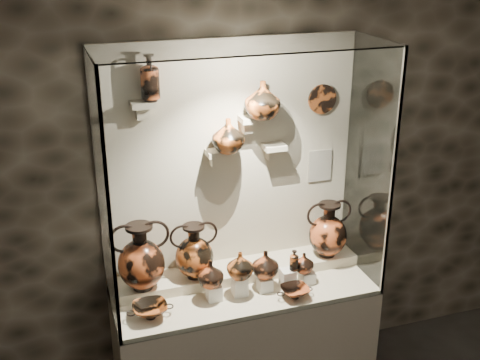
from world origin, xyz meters
name	(u,v)px	position (x,y,z in m)	size (l,w,h in m)	color
wall_back	(229,162)	(0.00, 2.50, 1.60)	(5.00, 0.02, 3.20)	black
plinth	(244,343)	(0.00, 2.18, 0.40)	(1.70, 0.60, 0.80)	#BEB299
front_tier	(244,291)	(0.00, 2.18, 0.82)	(1.68, 0.58, 0.03)	beige
rear_tier	(236,273)	(0.00, 2.35, 0.85)	(1.70, 0.25, 0.10)	beige
back_panel	(229,162)	(0.00, 2.50, 1.60)	(1.70, 0.03, 1.60)	#BEB299
glass_front	(262,198)	(0.00, 1.88, 1.60)	(1.70, 0.01, 1.60)	white
glass_left	(102,197)	(-0.85, 2.18, 1.60)	(0.01, 0.60, 1.60)	white
glass_right	(369,164)	(0.85, 2.18, 1.60)	(0.01, 0.60, 1.60)	white
glass_top	(245,46)	(0.00, 2.18, 2.40)	(1.70, 0.60, 0.01)	white
frame_post_left	(110,218)	(-0.84, 1.89, 1.60)	(0.02, 0.02, 1.60)	gray
frame_post_right	(392,180)	(0.84, 1.89, 1.60)	(0.02, 0.02, 1.60)	gray
pedestal_a	(214,292)	(-0.22, 2.13, 0.88)	(0.09, 0.09, 0.10)	silver
pedestal_b	(240,286)	(-0.05, 2.13, 0.90)	(0.09, 0.09, 0.13)	silver
pedestal_c	(264,284)	(0.12, 2.13, 0.88)	(0.09, 0.09, 0.09)	silver
pedestal_d	(287,278)	(0.28, 2.13, 0.89)	(0.09, 0.09, 0.12)	silver
pedestal_e	(307,277)	(0.42, 2.13, 0.87)	(0.09, 0.09, 0.08)	silver
bracket_ul	(143,104)	(-0.55, 2.42, 2.05)	(0.14, 0.12, 0.04)	#BEB299
bracket_ca	(217,153)	(-0.10, 2.42, 1.70)	(0.14, 0.12, 0.04)	#BEB299
bracket_cb	(248,119)	(0.10, 2.42, 1.90)	(0.10, 0.12, 0.04)	#BEB299
bracket_cc	(274,147)	(0.28, 2.42, 1.70)	(0.14, 0.12, 0.04)	#BEB299
amphora_left	(141,257)	(-0.64, 2.29, 1.12)	(0.35, 0.35, 0.44)	#B24B22
amphora_mid	(194,251)	(-0.29, 2.32, 1.09)	(0.30, 0.30, 0.37)	#AE501E
amphora_right	(328,229)	(0.65, 2.31, 1.10)	(0.32, 0.32, 0.39)	#B24B22
jug_a	(210,274)	(-0.24, 2.13, 1.02)	(0.16, 0.16, 0.17)	#B24B22
jug_b	(240,265)	(-0.05, 2.12, 1.05)	(0.17, 0.17, 0.18)	#AE501E
jug_c	(265,264)	(0.13, 2.15, 1.01)	(0.17, 0.17, 0.18)	#B24B22
jug_e	(304,263)	(0.39, 2.14, 0.98)	(0.13, 0.13, 0.14)	#B24B22
lekythos_small	(294,259)	(0.31, 2.11, 1.03)	(0.07, 0.07, 0.16)	#AE501E
kylix_left	(150,310)	(-0.64, 2.06, 0.88)	(0.27, 0.23, 0.11)	#AE501E
kylix_right	(295,291)	(0.27, 1.99, 0.88)	(0.23, 0.19, 0.09)	#B24B22
lekythos_tall	(150,75)	(-0.50, 2.41, 2.22)	(0.12, 0.12, 0.30)	#B24B22
ovoid_vase_a	(228,135)	(-0.04, 2.37, 1.82)	(0.20, 0.20, 0.21)	#AE501E
ovoid_vase_b	(262,100)	(0.17, 2.36, 2.03)	(0.22, 0.22, 0.23)	#AE501E
wall_plate	(322,99)	(0.63, 2.47, 1.97)	(0.20, 0.20, 0.02)	#A54D20
info_placard	(320,166)	(0.64, 2.47, 1.51)	(0.17, 0.01, 0.22)	beige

